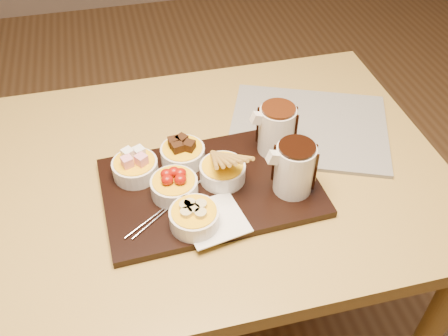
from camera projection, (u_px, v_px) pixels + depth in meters
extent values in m
plane|color=brown|center=(196.00, 334.00, 1.65)|extent=(5.00, 5.00, 0.00)
cube|color=#A8893E|center=(183.00, 177.00, 1.15)|extent=(1.20, 0.80, 0.04)
cylinder|color=#A8893E|center=(0.00, 218.00, 1.56)|extent=(0.06, 0.06, 0.71)
cylinder|color=#A8893E|center=(324.00, 162.00, 1.74)|extent=(0.06, 0.06, 0.71)
cube|color=black|center=(211.00, 187.00, 1.09)|extent=(0.47, 0.32, 0.02)
cube|color=white|center=(214.00, 220.00, 1.01)|extent=(0.14, 0.14, 0.00)
cylinder|color=silver|center=(135.00, 168.00, 1.09)|extent=(0.10, 0.10, 0.04)
cylinder|color=silver|center=(183.00, 155.00, 1.12)|extent=(0.10, 0.10, 0.04)
cylinder|color=silver|center=(174.00, 187.00, 1.05)|extent=(0.10, 0.10, 0.04)
cylinder|color=silver|center=(223.00, 172.00, 1.08)|extent=(0.10, 0.10, 0.04)
cylinder|color=silver|center=(194.00, 218.00, 0.99)|extent=(0.10, 0.10, 0.04)
cylinder|color=silver|center=(294.00, 169.00, 1.03)|extent=(0.09, 0.09, 0.11)
cylinder|color=silver|center=(277.00, 130.00, 1.13)|extent=(0.09, 0.09, 0.11)
cube|color=beige|center=(308.00, 127.00, 1.25)|extent=(0.47, 0.43, 0.01)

